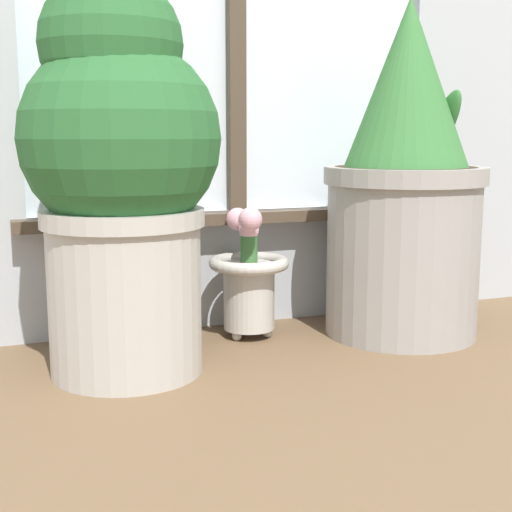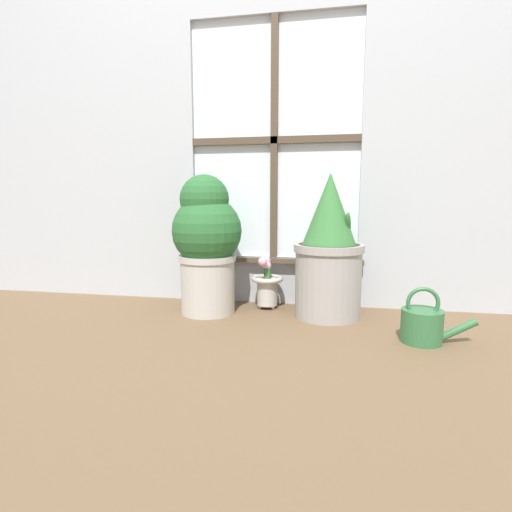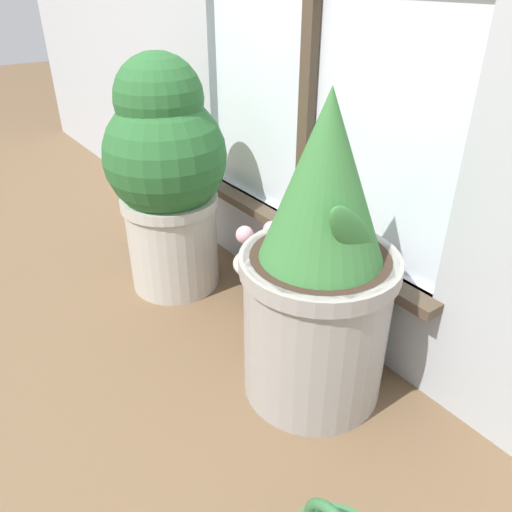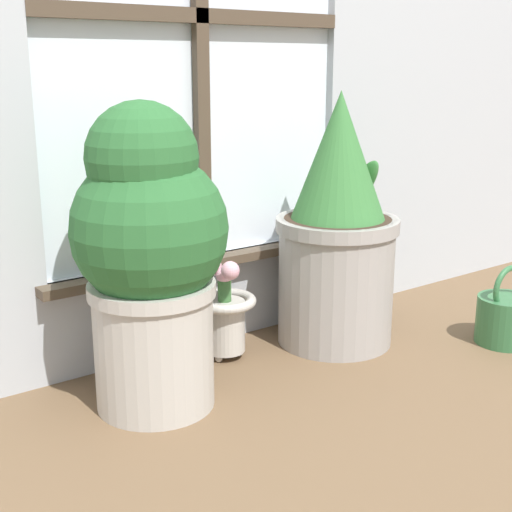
{
  "view_description": "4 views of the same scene",
  "coord_description": "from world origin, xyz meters",
  "px_view_note": "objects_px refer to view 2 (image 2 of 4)",
  "views": [
    {
      "loc": [
        -0.51,
        -0.87,
        0.41
      ],
      "look_at": [
        -0.04,
        0.37,
        0.19
      ],
      "focal_mm": 50.0,
      "sensor_mm": 36.0,
      "label": 1
    },
    {
      "loc": [
        0.3,
        -1.51,
        0.56
      ],
      "look_at": [
        -0.05,
        0.37,
        0.29
      ],
      "focal_mm": 28.0,
      "sensor_mm": 36.0,
      "label": 2
    },
    {
      "loc": [
        0.92,
        -0.23,
        0.85
      ],
      "look_at": [
        0.05,
        0.4,
        0.23
      ],
      "focal_mm": 35.0,
      "sensor_mm": 36.0,
      "label": 3
    },
    {
      "loc": [
        -0.98,
        -0.98,
        0.75
      ],
      "look_at": [
        0.02,
        0.38,
        0.29
      ],
      "focal_mm": 50.0,
      "sensor_mm": 36.0,
      "label": 4
    }
  ],
  "objects_px": {
    "potted_plant_right": "(329,253)",
    "flower_vase": "(267,285)",
    "watering_can": "(423,324)",
    "potted_plant_left": "(207,241)"
  },
  "relations": [
    {
      "from": "flower_vase",
      "to": "watering_can",
      "type": "distance_m",
      "value": 0.78
    },
    {
      "from": "potted_plant_right",
      "to": "watering_can",
      "type": "bearing_deg",
      "value": -37.87
    },
    {
      "from": "potted_plant_right",
      "to": "watering_can",
      "type": "height_order",
      "value": "potted_plant_right"
    },
    {
      "from": "potted_plant_left",
      "to": "flower_vase",
      "type": "distance_m",
      "value": 0.39
    },
    {
      "from": "flower_vase",
      "to": "watering_can",
      "type": "xyz_separation_m",
      "value": [
        0.68,
        -0.37,
        -0.05
      ]
    },
    {
      "from": "potted_plant_right",
      "to": "flower_vase",
      "type": "distance_m",
      "value": 0.37
    },
    {
      "from": "watering_can",
      "to": "potted_plant_right",
      "type": "bearing_deg",
      "value": 142.13
    },
    {
      "from": "potted_plant_left",
      "to": "watering_can",
      "type": "distance_m",
      "value": 1.03
    },
    {
      "from": "potted_plant_left",
      "to": "potted_plant_right",
      "type": "xyz_separation_m",
      "value": [
        0.59,
        0.04,
        -0.05
      ]
    },
    {
      "from": "potted_plant_left",
      "to": "flower_vase",
      "type": "bearing_deg",
      "value": 24.89
    }
  ]
}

